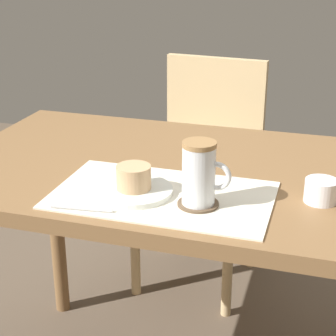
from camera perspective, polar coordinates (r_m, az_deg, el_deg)
name	(u,v)px	position (r m, az deg, el deg)	size (l,w,h in m)	color
dining_table	(192,200)	(1.41, 2.45, -3.25)	(1.22, 0.69, 0.73)	brown
wooden_chair	(204,160)	(2.12, 3.66, 0.77)	(0.45, 0.45, 0.85)	#D1B27F
placemat	(163,195)	(1.22, -0.55, -2.76)	(0.47, 0.28, 0.00)	silver
pastry_plate	(134,191)	(1.22, -3.47, -2.33)	(0.17, 0.17, 0.01)	silver
pastry	(134,177)	(1.21, -3.50, -0.94)	(0.08, 0.08, 0.05)	tan
coffee_coaster	(198,204)	(1.17, 3.07, -3.65)	(0.09, 0.09, 0.01)	brown
coffee_mug	(200,173)	(1.14, 3.26, -0.52)	(0.10, 0.07, 0.13)	white
teaspoon	(82,208)	(1.16, -8.77, -4.05)	(0.01, 0.01, 0.13)	silver
sugar_bowl	(321,191)	(1.23, 15.28, -2.26)	(0.07, 0.07, 0.05)	white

